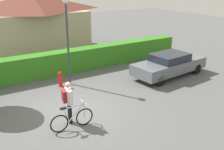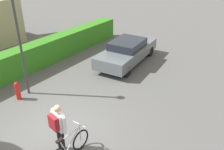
{
  "view_description": "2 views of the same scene",
  "coord_description": "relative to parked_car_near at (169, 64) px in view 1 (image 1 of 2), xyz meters",
  "views": [
    {
      "loc": [
        -3.95,
        -9.24,
        5.23
      ],
      "look_at": [
        1.82,
        -0.05,
        1.28
      ],
      "focal_mm": 42.7,
      "sensor_mm": 36.0,
      "label": 1
    },
    {
      "loc": [
        -4.33,
        -5.34,
        5.6
      ],
      "look_at": [
        2.74,
        -0.4,
        1.17
      ],
      "focal_mm": 39.02,
      "sensor_mm": 36.0,
      "label": 2
    }
  ],
  "objects": [
    {
      "name": "bicycle",
      "position": [
        -6.99,
        -2.32,
        -0.29
      ],
      "size": [
        1.68,
        0.5,
        0.97
      ],
      "color": "black",
      "rests_on": "ground"
    },
    {
      "name": "ground_plane",
      "position": [
        -6.37,
        -1.12,
        -0.68
      ],
      "size": [
        60.0,
        60.0,
        0.0
      ],
      "primitive_type": "plane",
      "color": "#565656"
    },
    {
      "name": "hedge_row",
      "position": [
        -6.37,
        3.68,
        -0.03
      ],
      "size": [
        19.35,
        0.9,
        1.3
      ],
      "primitive_type": "cube",
      "color": "#327A1E",
      "rests_on": "ground"
    },
    {
      "name": "house_distant",
      "position": [
        -4.69,
        9.56,
        1.49
      ],
      "size": [
        7.88,
        4.28,
        4.24
      ],
      "color": "tan",
      "rests_on": "ground"
    },
    {
      "name": "parked_car_near",
      "position": [
        0.0,
        0.0,
        0.0
      ],
      "size": [
        4.67,
        2.12,
        1.3
      ],
      "color": "slate",
      "rests_on": "ground"
    },
    {
      "name": "street_lamp",
      "position": [
        -5.28,
        1.8,
        2.14
      ],
      "size": [
        0.28,
        0.28,
        4.38
      ],
      "color": "#38383D",
      "rests_on": "ground"
    },
    {
      "name": "person_rider",
      "position": [
        -6.92,
        -1.86,
        0.33
      ],
      "size": [
        0.42,
        0.66,
        1.67
      ],
      "color": "black",
      "rests_on": "ground"
    },
    {
      "name": "fire_hydrant",
      "position": [
        -5.82,
        1.75,
        -0.26
      ],
      "size": [
        0.2,
        0.2,
        0.81
      ],
      "color": "red",
      "rests_on": "ground"
    }
  ]
}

